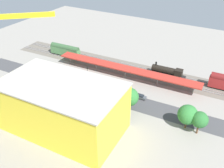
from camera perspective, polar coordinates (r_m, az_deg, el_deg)
name	(u,v)px	position (r m, az deg, el deg)	size (l,w,h in m)	color
ground_plane	(106,90)	(98.35, -1.43, -1.46)	(191.08, 191.08, 0.00)	gray
rail_bed	(129,69)	(114.15, 3.84, 3.47)	(119.43, 13.57, 0.01)	#665E54
street_asphalt	(103,93)	(96.61, -2.16, -2.15)	(119.43, 9.00, 0.01)	#424244
track_rails	(129,68)	(114.07, 3.84, 3.55)	(119.36, 11.12, 0.12)	#9E9EA8
platform_canopy_near	(125,68)	(105.08, 3.07, 3.55)	(63.08, 7.29, 4.58)	#A82D23
locomotive	(169,72)	(110.34, 12.75, 2.75)	(14.72, 3.31, 5.17)	black
freight_coach_far	(65,50)	(127.34, -10.60, 7.60)	(16.18, 3.40, 5.81)	black
parked_car_0	(140,97)	(94.03, 6.43, -2.89)	(4.53, 1.87, 1.53)	black
parked_car_1	(124,93)	(95.44, 2.71, -2.07)	(4.72, 2.09, 1.78)	black
parked_car_2	(110,89)	(97.72, -0.57, -1.16)	(4.50, 1.88, 1.72)	black
parked_car_3	(96,84)	(100.96, -3.57, -0.06)	(4.49, 1.95, 1.73)	black
parked_car_4	(83,80)	(104.09, -6.59, 0.83)	(4.36, 2.19, 1.75)	black
parked_car_5	(71,76)	(108.10, -9.38, 1.82)	(4.09, 2.01, 1.64)	black
construction_building	(63,107)	(77.68, -11.10, -5.24)	(35.90, 20.31, 15.54)	yellow
construction_roof_slab	(60,85)	(73.28, -11.72, -0.23)	(36.50, 20.91, 0.40)	#ADA89E
box_truck_0	(74,90)	(96.71, -8.71, -1.36)	(9.18, 2.56, 3.23)	black
box_truck_1	(89,96)	(92.71, -5.32, -2.71)	(9.68, 2.96, 3.13)	black
street_tree_0	(130,97)	(85.45, 4.01, -2.94)	(6.31, 6.31, 8.44)	brown
street_tree_1	(200,120)	(79.92, 19.30, -7.67)	(5.07, 5.07, 7.89)	brown
street_tree_2	(188,115)	(80.92, 16.82, -6.68)	(6.26, 6.26, 8.40)	brown
street_tree_3	(36,71)	(106.09, -16.91, 2.77)	(5.38, 5.38, 7.61)	brown
street_tree_4	(66,79)	(98.17, -10.30, 1.03)	(4.67, 4.67, 6.89)	brown
traffic_light	(88,72)	(101.97, -5.59, 2.67)	(0.50, 0.36, 6.97)	#333333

